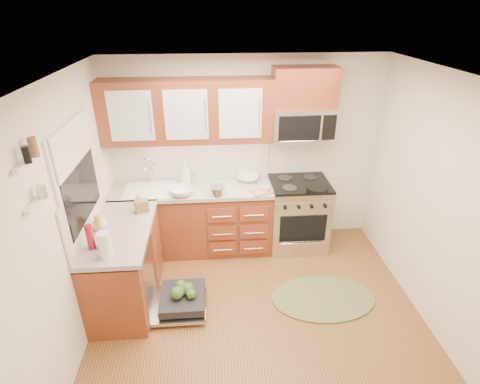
{
  "coord_description": "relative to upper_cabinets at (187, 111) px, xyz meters",
  "views": [
    {
      "loc": [
        -0.44,
        -2.86,
        3.03
      ],
      "look_at": [
        -0.15,
        0.85,
        1.14
      ],
      "focal_mm": 28.0,
      "sensor_mm": 36.0,
      "label": 1
    }
  ],
  "objects": [
    {
      "name": "window",
      "position": [
        -1.01,
        -1.07,
        -0.32
      ],
      "size": [
        0.03,
        1.05,
        1.05
      ],
      "primitive_type": null,
      "color": "white",
      "rests_on": "ground"
    },
    {
      "name": "soap_bottle_a",
      "position": [
        -0.06,
        -0.13,
        -0.79
      ],
      "size": [
        0.16,
        0.16,
        0.32
      ],
      "primitive_type": "imported",
      "rotation": [
        0.0,
        0.0,
        0.29
      ],
      "color": "#999999",
      "rests_on": "countertop_back"
    },
    {
      "name": "cup",
      "position": [
        0.93,
        -0.32,
        -0.9
      ],
      "size": [
        0.15,
        0.15,
        0.1
      ],
      "primitive_type": "imported",
      "rotation": [
        0.0,
        0.0,
        0.18
      ],
      "color": "#999999",
      "rests_on": "countertop_back"
    },
    {
      "name": "countertop_left",
      "position": [
        -0.71,
        -1.05,
        -0.97
      ],
      "size": [
        0.64,
        1.27,
        0.05
      ],
      "primitive_type": "cube",
      "color": "#ACA59D",
      "rests_on": "base_cabinet_left"
    },
    {
      "name": "mustard_bottle",
      "position": [
        -0.9,
        -1.1,
        -0.85
      ],
      "size": [
        0.06,
        0.06,
        0.19
      ],
      "primitive_type": "cylinder",
      "rotation": [
        0.0,
        0.0,
        -0.04
      ],
      "color": "#FBAA1B",
      "rests_on": "countertop_left"
    },
    {
      "name": "bowl_a",
      "position": [
        0.74,
        0.03,
        -0.92
      ],
      "size": [
        0.33,
        0.33,
        0.07
      ],
      "primitive_type": "imported",
      "rotation": [
        0.0,
        0.0,
        -0.22
      ],
      "color": "#999999",
      "rests_on": "countertop_back"
    },
    {
      "name": "microwave",
      "position": [
        1.41,
        -0.02,
        -0.18
      ],
      "size": [
        0.76,
        0.38,
        0.4
      ],
      "primitive_type": null,
      "color": "silver",
      "rests_on": "ground"
    },
    {
      "name": "skillet",
      "position": [
        1.56,
        -0.4,
        -0.9
      ],
      "size": [
        0.33,
        0.33,
        0.05
      ],
      "primitive_type": "cylinder",
      "rotation": [
        0.0,
        0.0,
        0.31
      ],
      "color": "black",
      "rests_on": "range"
    },
    {
      "name": "sink",
      "position": [
        -0.52,
        -0.16,
        -1.07
      ],
      "size": [
        0.62,
        0.5,
        0.26
      ],
      "primitive_type": null,
      "color": "white",
      "rests_on": "ground"
    },
    {
      "name": "bowl_b",
      "position": [
        -0.11,
        -0.32,
        -0.9
      ],
      "size": [
        0.34,
        0.34,
        0.09
      ],
      "primitive_type": "imported",
      "rotation": [
        0.0,
        0.0,
        -0.16
      ],
      "color": "#999999",
      "rests_on": "countertop_back"
    },
    {
      "name": "wall_right",
      "position": [
        2.48,
        -1.57,
        -0.62
      ],
      "size": [
        0.04,
        3.5,
        2.5
      ],
      "primitive_type": "cube",
      "color": "silver",
      "rests_on": "ground"
    },
    {
      "name": "backsplash_left",
      "position": [
        -1.01,
        -1.05,
        -0.67
      ],
      "size": [
        0.02,
        1.25,
        0.57
      ],
      "primitive_type": "cube",
      "color": "silver",
      "rests_on": "ground"
    },
    {
      "name": "rug",
      "position": [
        1.49,
        -1.26,
        -1.86
      ],
      "size": [
        1.32,
        1.0,
        0.02
      ],
      "primitive_type": null,
      "rotation": [
        0.0,
        0.0,
        -0.21
      ],
      "color": "#637241",
      "rests_on": "ground"
    },
    {
      "name": "wall_back",
      "position": [
        0.73,
        0.18,
        -0.62
      ],
      "size": [
        3.5,
        0.04,
        2.5
      ],
      "primitive_type": "cube",
      "color": "silver",
      "rests_on": "ground"
    },
    {
      "name": "backsplash_back",
      "position": [
        0.0,
        0.16,
        -0.67
      ],
      "size": [
        2.05,
        0.02,
        0.57
      ],
      "primitive_type": "cube",
      "color": "silver",
      "rests_on": "ground"
    },
    {
      "name": "ceiling",
      "position": [
        0.73,
        -1.57,
        0.62
      ],
      "size": [
        3.5,
        3.5,
        0.0
      ],
      "primitive_type": "plane",
      "rotation": [
        3.14,
        0.0,
        0.0
      ],
      "color": "white",
      "rests_on": "ground"
    },
    {
      "name": "shelf_lower",
      "position": [
        -0.99,
        -1.92,
        -0.12
      ],
      "size": [
        0.04,
        0.4,
        0.03
      ],
      "primitive_type": "cube",
      "color": "white",
      "rests_on": "ground"
    },
    {
      "name": "wooden_box",
      "position": [
        -0.52,
        -0.7,
        -0.88
      ],
      "size": [
        0.17,
        0.14,
        0.14
      ],
      "primitive_type": "cube",
      "rotation": [
        0.0,
        0.0,
        0.34
      ],
      "color": "brown",
      "rests_on": "countertop_left"
    },
    {
      "name": "base_cabinet_back",
      "position": [
        0.0,
        -0.12,
        -1.45
      ],
      "size": [
        2.05,
        0.6,
        0.85
      ],
      "primitive_type": "cube",
      "color": "maroon",
      "rests_on": "ground"
    },
    {
      "name": "base_cabinet_left",
      "position": [
        -0.72,
        -1.05,
        -1.45
      ],
      "size": [
        0.6,
        1.25,
        0.85
      ],
      "primitive_type": "cube",
      "color": "maroon",
      "rests_on": "ground"
    },
    {
      "name": "canister",
      "position": [
        -0.0,
        -0.01,
        -0.87
      ],
      "size": [
        0.1,
        0.1,
        0.15
      ],
      "primitive_type": "cylinder",
      "rotation": [
        0.0,
        0.0,
        0.09
      ],
      "color": "silver",
      "rests_on": "countertop_back"
    },
    {
      "name": "shelf_upper",
      "position": [
        -0.99,
        -1.92,
        0.17
      ],
      "size": [
        0.04,
        0.4,
        0.03
      ],
      "primitive_type": "cube",
      "color": "white",
      "rests_on": "ground"
    },
    {
      "name": "floor",
      "position": [
        0.73,
        -1.57,
        -1.88
      ],
      "size": [
        3.5,
        3.5,
        0.0
      ],
      "primitive_type": "plane",
      "color": "brown",
      "rests_on": "ground"
    },
    {
      "name": "cutting_board",
      "position": [
        0.91,
        -0.33,
        -0.94
      ],
      "size": [
        0.35,
        0.28,
        0.02
      ],
      "primitive_type": "cube",
      "rotation": [
        0.0,
        0.0,
        0.32
      ],
      "color": "tan",
      "rests_on": "countertop_back"
    },
    {
      "name": "wall_left",
      "position": [
        -1.02,
        -1.57,
        -0.62
      ],
      "size": [
        0.04,
        3.5,
        2.5
      ],
      "primitive_type": "cube",
      "color": "silver",
      "rests_on": "ground"
    },
    {
      "name": "window_blind",
      "position": [
        -0.98,
        -1.07,
        0.0
      ],
      "size": [
        0.02,
        0.96,
        0.4
      ],
      "primitive_type": "cube",
      "color": "white",
      "rests_on": "ground"
    },
    {
      "name": "countertop_back",
      "position": [
        0.0,
        -0.14,
        -0.97
      ],
      "size": [
        2.07,
        0.64,
        0.05
      ],
      "primitive_type": "cube",
      "color": "#ACA59D",
      "rests_on": "base_cabinet_back"
    },
    {
      "name": "upper_cabinets",
      "position": [
        0.0,
        0.0,
        0.0
      ],
      "size": [
        2.05,
        0.35,
        0.75
      ],
      "primitive_type": null,
      "color": "maroon",
      "rests_on": "ground"
    },
    {
      "name": "soap_bottle_b",
      "position": [
        -0.58,
        -0.52,
        -0.87
      ],
      "size": [
        0.09,
        0.09,
        0.17
      ],
      "primitive_type": "imported",
      "rotation": [
        0.0,
        0.0,
        -0.17
      ],
      "color": "#999999",
      "rests_on": "countertop_left"
    },
    {
      "name": "blue_carton",
      "position": [
        -0.8,
        -1.37,
        -0.88
      ],
      "size": [
        0.1,
        0.08,
        0.14
      ],
      "primitive_type": "cube",
      "rotation": [
        0.0,
        0.0,
        0.4
      ],
      "color": "#2885BD",
      "rests_on": "countertop_left"
    },
    {
      "name": "range",
      "position": [
        1.41,
        -0.15,
        -1.4
      ],
      "size": [
        0.76,
        0.64,
        0.95
      ],
      "primitive_type": null,
      "color": "silver",
      "rests_on": "ground"
    },
    {
      "name": "paper_towel_roll",
      "position": [
        -0.72,
        -1.53,
        -0.82
      ],
      "size": [
        0.16,
        0.16,
        0.26
      ],
      "primitive_type": "cylinder",
      "rotation": [
        0.0,
        0.0,
        0.41
      ],
      "color": "white",
      "rests_on": "countertop_left"
    },
    {
      "name": "dishwasher",
      "position": [
        -0.13,
        -1.27,
        -1.77
      ],
      "size": [
        0.7,
        0.6,
        0.2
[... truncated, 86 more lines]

